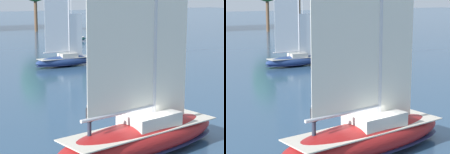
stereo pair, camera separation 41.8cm
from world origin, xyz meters
TOP-DOWN VIEW (x-y plane):
  - ground_plane at (0.00, 0.00)m, footprint 400.00×400.00m
  - sailboat_main at (0.02, 0.00)m, footprint 10.93×4.27m
  - sailboat_moored_near_marina at (9.17, 28.30)m, footprint 7.56×2.28m
  - sailboat_moored_mid_channel at (23.92, 30.06)m, footprint 4.77×8.03m
  - sailboat_moored_outer_mooring at (22.18, 53.62)m, footprint 5.98×5.14m

SIDE VIEW (x-z plane):
  - ground_plane at x=0.00m, z-range 0.00..0.00m
  - sailboat_moored_outer_mooring at x=22.18m, z-range -3.69..4.85m
  - sailboat_moored_mid_channel at x=23.92m, z-range -4.61..6.06m
  - sailboat_moored_near_marina at x=9.17m, z-range -4.31..6.02m
  - sailboat_main at x=0.02m, z-range -6.17..8.46m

